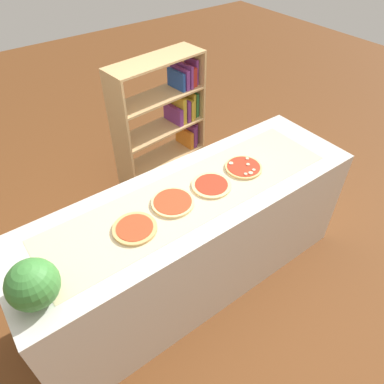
% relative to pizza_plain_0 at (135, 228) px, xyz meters
% --- Properties ---
extents(ground_plane, '(12.00, 12.00, 0.00)m').
position_rel_pizza_plain_0_xyz_m(ground_plane, '(0.44, 0.05, -0.91)').
color(ground_plane, brown).
extents(counter, '(2.38, 0.73, 0.90)m').
position_rel_pizza_plain_0_xyz_m(counter, '(0.44, 0.05, -0.46)').
color(counter, beige).
rests_on(counter, ground_plane).
extents(parchment_paper, '(1.97, 0.50, 0.00)m').
position_rel_pizza_plain_0_xyz_m(parchment_paper, '(0.44, 0.05, -0.01)').
color(parchment_paper, beige).
rests_on(parchment_paper, counter).
extents(pizza_plain_0, '(0.26, 0.26, 0.02)m').
position_rel_pizza_plain_0_xyz_m(pizza_plain_0, '(0.00, 0.00, 0.00)').
color(pizza_plain_0, tan).
rests_on(pizza_plain_0, parchment_paper).
extents(pizza_plain_1, '(0.27, 0.27, 0.02)m').
position_rel_pizza_plain_0_xyz_m(pizza_plain_1, '(0.29, 0.04, 0.00)').
color(pizza_plain_1, '#E5C17F').
rests_on(pizza_plain_1, parchment_paper).
extents(pizza_plain_2, '(0.26, 0.26, 0.02)m').
position_rel_pizza_plain_0_xyz_m(pizza_plain_2, '(0.59, 0.04, -0.00)').
color(pizza_plain_2, '#E5C17F').
rests_on(pizza_plain_2, parchment_paper).
extents(pizza_mushroom_3, '(0.25, 0.25, 0.03)m').
position_rel_pizza_plain_0_xyz_m(pizza_mushroom_3, '(0.88, 0.05, 0.00)').
color(pizza_mushroom_3, '#DBB26B').
rests_on(pizza_mushroom_3, parchment_paper).
extents(watermelon, '(0.24, 0.24, 0.24)m').
position_rel_pizza_plain_0_xyz_m(watermelon, '(-0.59, -0.12, 0.11)').
color(watermelon, '#387A33').
rests_on(watermelon, counter).
extents(bookshelf, '(0.90, 0.38, 1.30)m').
position_rel_pizza_plain_0_xyz_m(bookshelf, '(1.03, 1.18, -0.30)').
color(bookshelf, tan).
rests_on(bookshelf, ground_plane).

